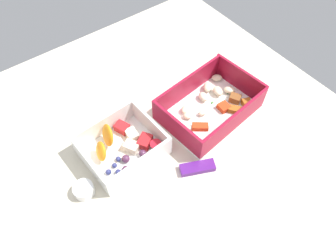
{
  "coord_description": "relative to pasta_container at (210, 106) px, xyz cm",
  "views": [
    {
      "loc": [
        21.32,
        30.39,
        56.62
      ],
      "look_at": [
        -1.47,
        -0.04,
        4.0
      ],
      "focal_mm": 32.75,
      "sensor_mm": 36.0,
      "label": 1
    }
  ],
  "objects": [
    {
      "name": "table_surface",
      "position": [
        12.31,
        -1.18,
        -2.99
      ],
      "size": [
        80.0,
        80.0,
        2.0
      ],
      "primitive_type": "cube",
      "color": "beige",
      "rests_on": "ground"
    },
    {
      "name": "pasta_container",
      "position": [
        0.0,
        0.0,
        0.0
      ],
      "size": [
        22.63,
        16.69,
        6.42
      ],
      "rotation": [
        0.0,
        0.0,
        0.11
      ],
      "color": "white",
      "rests_on": "table_surface"
    },
    {
      "name": "fruit_bowl",
      "position": [
        21.23,
        -2.76,
        -0.12
      ],
      "size": [
        15.99,
        13.94,
        5.55
      ],
      "rotation": [
        0.0,
        0.0,
        0.06
      ],
      "color": "white",
      "rests_on": "table_surface"
    },
    {
      "name": "candy_bar",
      "position": [
        11.66,
        9.63,
        -1.39
      ],
      "size": [
        7.36,
        5.13,
        1.2
      ],
      "primitive_type": "cube",
      "rotation": [
        0.0,
        0.0,
        -0.44
      ],
      "color": "#51197A",
      "rests_on": "table_surface"
    },
    {
      "name": "paper_cup_liner",
      "position": [
        31.95,
        0.6,
        -0.95
      ],
      "size": [
        3.87,
        3.87,
        2.1
      ],
      "primitive_type": "cylinder",
      "color": "white",
      "rests_on": "table_surface"
    }
  ]
}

